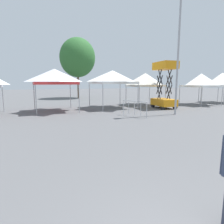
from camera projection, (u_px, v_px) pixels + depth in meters
name	position (u px, v px, depth m)	size (l,w,h in m)	color
canopy_tent_right_of_center	(55.00, 77.00, 14.72)	(3.30, 3.30, 3.35)	#9E9EA3
canopy_tent_behind_left	(113.00, 77.00, 16.75)	(3.63, 3.63, 3.36)	#9E9EA3
canopy_tent_far_right	(145.00, 80.00, 19.10)	(3.19, 3.19, 3.25)	#9E9EA3
canopy_tent_behind_right	(201.00, 80.00, 19.27)	(3.08, 3.08, 3.20)	#9E9EA3
canopy_tent_far_left	(222.00, 80.00, 21.34)	(3.09, 3.09, 3.39)	#9E9EA3
scissor_lift	(164.00, 95.00, 16.77)	(1.59, 2.41, 4.07)	black
light_pole_near_lift	(179.00, 37.00, 12.76)	(0.36, 0.36, 9.52)	#9E9EA3
tree_behind_tents_right	(78.00, 58.00, 27.34)	(5.13, 5.13, 8.72)	brown
crowd_barrier_by_lift	(135.00, 105.00, 12.66)	(0.81, 1.97, 1.08)	#B7BABF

